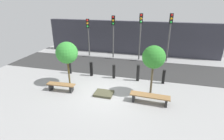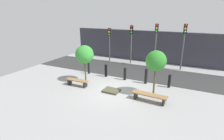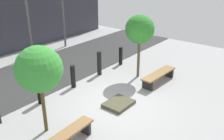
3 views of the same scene
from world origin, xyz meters
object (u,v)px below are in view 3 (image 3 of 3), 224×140
object	(u,v)px
bench_right	(159,75)
bollard_far_right	(121,56)
bench_left	(69,135)
bollard_right	(99,63)
planter_bed	(119,104)
bollard_center	(73,77)
tree_behind_right_bench	(140,30)
bollard_left	(40,91)
tree_behind_left_bench	(39,69)
traffic_light_east	(62,1)
traffic_light_mid_east	(27,6)

from	to	relation	value
bench_right	bollard_far_right	world-z (taller)	bollard_far_right
bench_left	bollard_right	world-z (taller)	bollard_right
planter_bed	bollard_center	distance (m)	2.33
bench_left	bollard_center	world-z (taller)	bollard_center
bollard_right	bollard_far_right	bearing A→B (deg)	0.00
tree_behind_right_bench	bench_right	bearing A→B (deg)	-90.00
bench_left	bollard_left	bearing A→B (deg)	67.20
bollard_center	planter_bed	bearing A→B (deg)	-90.00
bench_left	planter_bed	world-z (taller)	bench_left
bollard_far_right	tree_behind_right_bench	bearing A→B (deg)	-115.20
bollard_left	bollard_center	distance (m)	1.60
tree_behind_left_bench	tree_behind_right_bench	xyz separation A→B (m)	(5.01, 0.00, 0.13)
bollard_left	bollard_far_right	bearing A→B (deg)	0.00
traffic_light_east	planter_bed	bearing A→B (deg)	-117.64
bench_left	planter_bed	distance (m)	2.53
tree_behind_right_bench	bollard_center	bearing A→B (deg)	149.65
bollard_center	bench_right	bearing A→B (deg)	-44.83
planter_bed	bollard_far_right	xyz separation A→B (m)	(3.19, 2.29, 0.38)
bollard_left	traffic_light_mid_east	xyz separation A→B (m)	(2.76, 4.38, 2.19)
bollard_left	bollard_right	bearing A→B (deg)	0.00
bench_right	tree_behind_left_bench	xyz separation A→B (m)	(-5.01, 1.02, 1.66)
bench_right	bollard_right	distance (m)	2.66
tree_behind_left_bench	bollard_left	xyz separation A→B (m)	(0.91, 1.47, -1.50)
bench_right	traffic_light_east	distance (m)	7.34
bench_right	tree_behind_left_bench	size ratio (longest dim) A/B	0.76
bollard_left	bench_left	bearing A→B (deg)	-110.02
bench_right	planter_bed	bearing A→B (deg)	178.22
tree_behind_left_bench	traffic_light_east	distance (m)	8.41
bollard_far_right	tree_behind_left_bench	bearing A→B (deg)	-165.57
bollard_center	bollard_right	world-z (taller)	bollard_right
tree_behind_left_bench	bollard_right	distance (m)	4.59
tree_behind_right_bench	traffic_light_mid_east	world-z (taller)	traffic_light_mid_east
bollard_far_right	planter_bed	bearing A→B (deg)	-144.37
planter_bed	traffic_light_east	size ratio (longest dim) A/B	0.25
traffic_light_mid_east	traffic_light_east	xyz separation A→B (m)	(2.33, 0.00, 0.03)
traffic_light_mid_east	traffic_light_east	distance (m)	2.33
tree_behind_right_bench	bollard_far_right	distance (m)	2.33
tree_behind_left_bench	bollard_far_right	bearing A→B (deg)	14.43
bollard_left	bollard_right	distance (m)	3.20
bench_right	traffic_light_east	bearing A→B (deg)	84.59
tree_behind_right_bench	traffic_light_east	distance (m)	5.96
tree_behind_right_bench	traffic_light_east	world-z (taller)	traffic_light_east
planter_bed	bollard_right	world-z (taller)	bollard_right
bench_left	tree_behind_left_bench	xyz separation A→B (m)	(0.00, 1.02, 1.67)
planter_bed	tree_behind_right_bench	xyz separation A→B (m)	(2.50, 0.82, 2.05)
tree_behind_right_bench	tree_behind_left_bench	bearing A→B (deg)	-180.00
bench_right	traffic_light_mid_east	world-z (taller)	traffic_light_mid_east
bench_right	tree_behind_right_bench	distance (m)	2.06
tree_behind_left_bench	bollard_center	bearing A→B (deg)	30.35
bench_right	traffic_light_east	world-z (taller)	traffic_light_east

